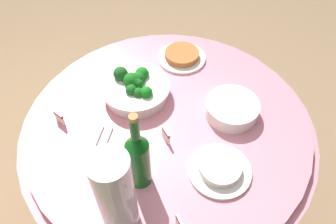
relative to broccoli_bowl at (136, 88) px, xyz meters
name	(u,v)px	position (x,y,z in m)	size (l,w,h in m)	color
ground_plane	(168,203)	(-0.18, -0.04, -0.78)	(6.00, 6.00, 0.00)	#9E7F5B
buffet_table	(168,169)	(-0.18, -0.04, -0.41)	(1.16, 1.16, 0.74)	maroon
broccoli_bowl	(136,88)	(0.00, 0.00, 0.00)	(0.28, 0.28, 0.11)	white
plate_stack	(232,108)	(-0.28, -0.28, -0.01)	(0.21, 0.21, 0.06)	white
wine_bottle	(138,159)	(-0.36, 0.17, 0.09)	(0.07, 0.07, 0.34)	#0E5016
decorative_fruit_vase	(117,199)	(-0.45, 0.29, 0.11)	(0.11, 0.11, 0.34)	silver
serving_tongs	(100,146)	(-0.16, 0.23, -0.04)	(0.15, 0.14, 0.01)	silver
food_plate_rice	(220,169)	(-0.47, -0.08, -0.03)	(0.22, 0.22, 0.04)	white
food_plate_peanuts	(182,56)	(0.10, -0.29, -0.03)	(0.22, 0.22, 0.04)	white
label_placard_front	(166,135)	(-0.26, 0.01, -0.01)	(0.05, 0.01, 0.05)	white
label_placard_mid	(180,224)	(-0.57, 0.14, -0.01)	(0.05, 0.01, 0.05)	white
label_placard_rear	(59,117)	(0.02, 0.32, -0.01)	(0.05, 0.02, 0.05)	white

